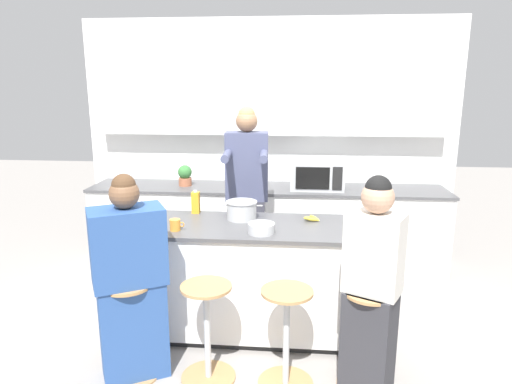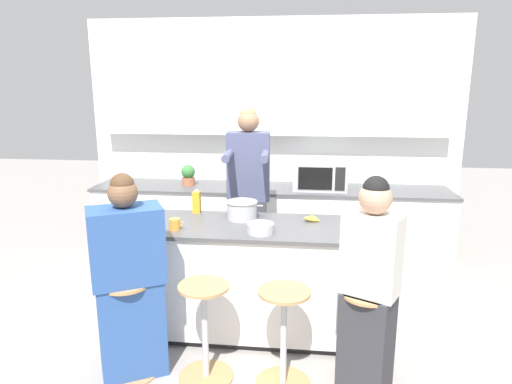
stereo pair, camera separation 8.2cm
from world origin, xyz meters
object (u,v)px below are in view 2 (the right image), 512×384
bar_stool_center_right (284,337)px  bar_stool_leftmost (129,327)px  bar_stool_center_left (205,331)px  person_wrapped_blanket (129,283)px  banana_bunch (311,219)px  cooking_pot (242,210)px  potted_plant (188,175)px  juice_carton (197,202)px  kitchen_island (255,278)px  fruit_bowl (356,222)px  bar_stool_rightmost (365,339)px  person_cooking (249,204)px  person_seated_near (369,294)px  coffee_cup_near (175,224)px  microwave (320,175)px

bar_stool_center_right → bar_stool_leftmost: bearing=179.4°
bar_stool_center_left → person_wrapped_blanket: (-0.52, 0.01, 0.32)m
bar_stool_center_left → banana_bunch: size_ratio=4.71×
cooking_pot → potted_plant: potted_plant is taller
bar_stool_leftmost → juice_carton: 1.19m
kitchen_island → bar_stool_center_right: kitchen_island is taller
person_wrapped_blanket → fruit_bowl: 1.74m
bar_stool_rightmost → person_cooking: person_cooking is taller
kitchen_island → person_seated_near: person_seated_near is taller
person_wrapped_blanket → cooking_pot: 1.09m
bar_stool_leftmost → fruit_bowl: (1.59, 0.70, 0.60)m
bar_stool_center_left → person_cooking: person_cooking is taller
fruit_bowl → bar_stool_leftmost: bearing=-156.2°
bar_stool_center_left → kitchen_island: bearing=67.7°
bar_stool_leftmost → juice_carton: juice_carton is taller
juice_carton → coffee_cup_near: bearing=-96.3°
person_wrapped_blanket → person_seated_near: bearing=-28.1°
fruit_bowl → microwave: 1.35m
coffee_cup_near → juice_carton: bearing=83.7°
fruit_bowl → microwave: microwave is taller
person_cooking → person_wrapped_blanket: bearing=-119.1°
bar_stool_center_left → bar_stool_leftmost: bearing=-178.8°
coffee_cup_near → juice_carton: juice_carton is taller
juice_carton → microwave: 1.51m
person_seated_near → banana_bunch: person_seated_near is taller
bar_stool_center_left → fruit_bowl: fruit_bowl is taller
bar_stool_center_left → potted_plant: 2.25m
bar_stool_center_left → coffee_cup_near: 0.83m
fruit_bowl → coffee_cup_near: coffee_cup_near is taller
bar_stool_rightmost → microwave: microwave is taller
bar_stool_center_right → potted_plant: 2.48m
person_wrapped_blanket → banana_bunch: bearing=4.8°
kitchen_island → bar_stool_center_right: 0.74m
bar_stool_rightmost → coffee_cup_near: 1.59m
fruit_bowl → potted_plant: potted_plant is taller
banana_bunch → microwave: bearing=85.6°
juice_carton → bar_stool_leftmost: bearing=-105.7°
bar_stool_rightmost → person_seated_near: 0.33m
cooking_pot → coffee_cup_near: size_ratio=3.02×
bar_stool_rightmost → person_wrapped_blanket: (-1.60, -0.01, 0.32)m
person_cooking → cooking_pot: (0.01, -0.53, 0.09)m
person_wrapped_blanket → potted_plant: person_wrapped_blanket is taller
person_wrapped_blanket → juice_carton: bearing=47.0°
person_cooking → juice_carton: size_ratio=9.00×
cooking_pot → microwave: size_ratio=0.61×
kitchen_island → juice_carton: juice_carton is taller
bar_stool_rightmost → person_wrapped_blanket: person_wrapped_blanket is taller
banana_bunch → potted_plant: 1.84m
cooking_pot → microwave: microwave is taller
person_seated_near → juice_carton: (-1.35, 0.95, 0.33)m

